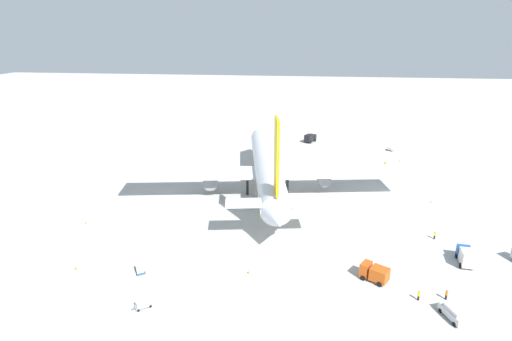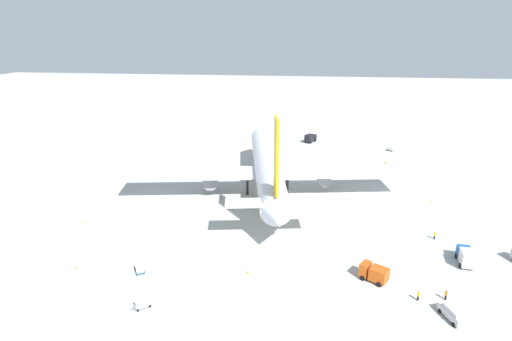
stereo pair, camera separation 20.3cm
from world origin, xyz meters
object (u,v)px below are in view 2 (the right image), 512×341
object	(u,v)px
ground_worker_3	(446,295)
ground_worker_0	(418,296)
ground_worker_1	(435,235)
service_truck_0	(374,273)
ground_worker_2	(385,164)
traffic_cone_1	(400,161)
baggage_cart_2	(390,149)
service_van	(453,313)
baggage_cart_1	(139,268)
traffic_cone_4	(431,202)
service_truck_1	(310,138)
baggage_cart_0	(142,303)
traffic_cone_3	(248,272)
service_truck_3	(466,256)
airliner	(267,167)
traffic_cone_0	(86,222)
traffic_cone_2	(75,268)

from	to	relation	value
ground_worker_3	ground_worker_0	bearing A→B (deg)	99.55
ground_worker_1	service_truck_0	bearing A→B (deg)	139.04
service_truck_0	ground_worker_0	distance (m)	7.93
ground_worker_2	traffic_cone_1	xyz separation A→B (m)	(6.06, -5.80, -0.60)
baggage_cart_2	ground_worker_3	distance (m)	88.24
service_van	ground_worker_2	xyz separation A→B (m)	(73.93, -2.19, -0.16)
ground_worker_3	baggage_cart_1	bearing A→B (deg)	88.71
service_van	baggage_cart_2	xyz separation A→B (m)	(92.66, -7.08, -0.34)
ground_worker_0	ground_worker_2	size ratio (longest dim) A/B	0.99
ground_worker_3	traffic_cone_4	distance (m)	41.62
service_truck_1	ground_worker_2	world-z (taller)	service_truck_1
baggage_cart_0	traffic_cone_1	world-z (taller)	baggage_cart_0
ground_worker_1	traffic_cone_3	bearing A→B (deg)	115.65
service_truck_3	service_van	xyz separation A→B (m)	(-16.25, 7.26, -0.63)
service_truck_0	baggage_cart_1	distance (m)	41.59
airliner	baggage_cart_0	xyz separation A→B (m)	(-50.75, 14.14, -6.26)
ground_worker_3	traffic_cone_0	xyz separation A→B (m)	(18.18, 72.18, -0.63)
traffic_cone_0	traffic_cone_4	world-z (taller)	same
ground_worker_3	traffic_cone_1	world-z (taller)	ground_worker_3
service_truck_0	service_van	xyz separation A→B (m)	(-8.67, -10.36, -0.52)
service_truck_3	traffic_cone_1	world-z (taller)	service_truck_3
service_truck_1	traffic_cone_0	xyz separation A→B (m)	(-78.28, 49.87, -1.42)
airliner	baggage_cart_1	distance (m)	45.77
ground_worker_0	traffic_cone_1	size ratio (longest dim) A/B	3.08
airliner	ground_worker_3	world-z (taller)	airliner
traffic_cone_3	ground_worker_3	bearing A→B (deg)	-95.69
service_truck_3	baggage_cart_0	world-z (taller)	service_truck_3
service_truck_1	service_truck_3	xyz separation A→B (m)	(-84.88, -29.14, -0.03)
airliner	ground_worker_1	size ratio (longest dim) A/B	43.17
service_van	traffic_cone_1	world-z (taller)	service_van
ground_worker_0	traffic_cone_2	size ratio (longest dim) A/B	3.08
baggage_cart_1	baggage_cart_0	bearing A→B (deg)	-154.64
ground_worker_2	service_truck_1	bearing A→B (deg)	41.51
service_truck_1	traffic_cone_2	size ratio (longest dim) A/B	11.13
service_truck_1	baggage_cart_2	size ratio (longest dim) A/B	2.34
service_truck_3	traffic_cone_1	size ratio (longest dim) A/B	10.09
service_van	baggage_cart_2	distance (m)	92.93
ground_worker_3	traffic_cone_2	bearing A→B (deg)	89.64
service_truck_0	service_truck_3	xyz separation A→B (m)	(7.58, -17.62, 0.11)
ground_worker_0	ground_worker_3	bearing A→B (deg)	-80.45
traffic_cone_0	traffic_cone_4	distance (m)	83.72
service_truck_0	traffic_cone_0	distance (m)	63.02
ground_worker_2	service_truck_0	bearing A→B (deg)	169.11
ground_worker_1	baggage_cart_2	bearing A→B (deg)	-2.37
traffic_cone_1	baggage_cart_0	bearing A→B (deg)	146.45
airliner	baggage_cart_0	bearing A→B (deg)	164.43
baggage_cart_0	traffic_cone_1	xyz separation A→B (m)	(83.52, -55.39, -0.40)
service_truck_3	traffic_cone_0	distance (m)	79.30
ground_worker_2	ground_worker_1	bearing A→B (deg)	-177.50
airliner	ground_worker_0	xyz separation A→B (m)	(-43.30, -29.21, -6.07)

